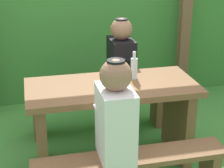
{
  "coord_description": "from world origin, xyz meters",
  "views": [
    {
      "loc": [
        -0.64,
        -2.75,
        1.88
      ],
      "look_at": [
        0.0,
        0.0,
        0.74
      ],
      "focal_mm": 59.89,
      "sensor_mm": 36.0,
      "label": 1
    }
  ],
  "objects_px": {
    "bench_far": "(99,102)",
    "person_black_coat": "(121,58)",
    "picnic_table": "(112,111)",
    "drinking_glass": "(124,79)",
    "person_white_shirt": "(116,115)",
    "bottle_left": "(134,68)"
  },
  "relations": [
    {
      "from": "person_black_coat",
      "to": "drinking_glass",
      "type": "distance_m",
      "value": 0.61
    },
    {
      "from": "picnic_table",
      "to": "person_black_coat",
      "type": "height_order",
      "value": "person_black_coat"
    },
    {
      "from": "picnic_table",
      "to": "bench_far",
      "type": "bearing_deg",
      "value": 90.0
    },
    {
      "from": "picnic_table",
      "to": "person_black_coat",
      "type": "xyz_separation_m",
      "value": [
        0.23,
        0.59,
        0.26
      ]
    },
    {
      "from": "bench_far",
      "to": "person_white_shirt",
      "type": "height_order",
      "value": "person_white_shirt"
    },
    {
      "from": "bench_far",
      "to": "drinking_glass",
      "type": "bearing_deg",
      "value": -80.13
    },
    {
      "from": "bottle_left",
      "to": "bench_far",
      "type": "bearing_deg",
      "value": 112.92
    },
    {
      "from": "bench_far",
      "to": "picnic_table",
      "type": "bearing_deg",
      "value": -90.0
    },
    {
      "from": "bottle_left",
      "to": "drinking_glass",
      "type": "bearing_deg",
      "value": -138.15
    },
    {
      "from": "person_black_coat",
      "to": "drinking_glass",
      "type": "relative_size",
      "value": 8.25
    },
    {
      "from": "drinking_glass",
      "to": "bottle_left",
      "type": "xyz_separation_m",
      "value": [
        0.11,
        0.1,
        0.05
      ]
    },
    {
      "from": "picnic_table",
      "to": "drinking_glass",
      "type": "distance_m",
      "value": 0.3
    },
    {
      "from": "person_white_shirt",
      "to": "drinking_glass",
      "type": "xyz_separation_m",
      "value": [
        0.22,
        0.59,
        0.02
      ]
    },
    {
      "from": "person_white_shirt",
      "to": "drinking_glass",
      "type": "bearing_deg",
      "value": 69.81
    },
    {
      "from": "person_white_shirt",
      "to": "drinking_glass",
      "type": "relative_size",
      "value": 8.25
    },
    {
      "from": "picnic_table",
      "to": "drinking_glass",
      "type": "relative_size",
      "value": 16.05
    },
    {
      "from": "person_black_coat",
      "to": "bottle_left",
      "type": "bearing_deg",
      "value": -91.97
    },
    {
      "from": "bench_far",
      "to": "person_black_coat",
      "type": "relative_size",
      "value": 1.95
    },
    {
      "from": "person_white_shirt",
      "to": "person_black_coat",
      "type": "distance_m",
      "value": 1.24
    },
    {
      "from": "bench_far",
      "to": "person_white_shirt",
      "type": "bearing_deg",
      "value": -95.43
    },
    {
      "from": "person_white_shirt",
      "to": "bottle_left",
      "type": "bearing_deg",
      "value": 64.68
    },
    {
      "from": "drinking_glass",
      "to": "bench_far",
      "type": "bearing_deg",
      "value": 99.87
    }
  ]
}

